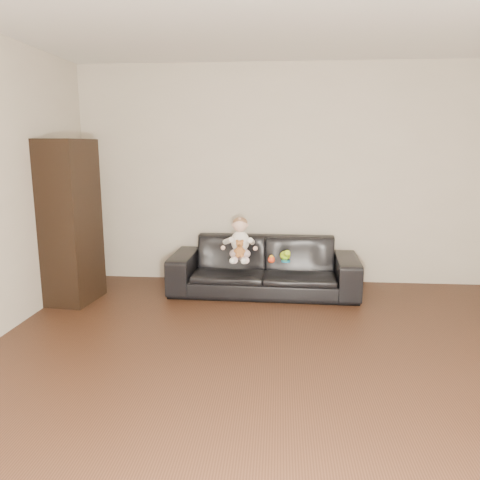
# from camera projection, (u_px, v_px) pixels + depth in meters

# --- Properties ---
(floor) EXTENTS (5.50, 5.50, 0.00)m
(floor) POSITION_uv_depth(u_px,v_px,m) (287.00, 394.00, 3.16)
(floor) COLOR #3B2215
(floor) RESTS_ON ground
(wall_back) EXTENTS (5.00, 0.00, 5.00)m
(wall_back) POSITION_uv_depth(u_px,v_px,m) (286.00, 176.00, 5.59)
(wall_back) COLOR #BAB09C
(wall_back) RESTS_ON ground
(sofa) EXTENTS (2.13, 0.88, 0.61)m
(sofa) POSITION_uv_depth(u_px,v_px,m) (264.00, 266.00, 5.32)
(sofa) COLOR black
(sofa) RESTS_ON floor
(cabinet) EXTENTS (0.49, 0.63, 1.72)m
(cabinet) POSITION_uv_depth(u_px,v_px,m) (71.00, 222.00, 4.92)
(cabinet) COLOR black
(cabinet) RESTS_ON floor
(shelf_item) EXTENTS (0.21, 0.27, 0.28)m
(shelf_item) POSITION_uv_depth(u_px,v_px,m) (70.00, 185.00, 4.84)
(shelf_item) COLOR silver
(shelf_item) RESTS_ON cabinet
(baby) EXTENTS (0.35, 0.43, 0.47)m
(baby) POSITION_uv_depth(u_px,v_px,m) (240.00, 241.00, 5.17)
(baby) COLOR silver
(baby) RESTS_ON sofa
(teddy_bear) EXTENTS (0.13, 0.13, 0.19)m
(teddy_bear) POSITION_uv_depth(u_px,v_px,m) (240.00, 249.00, 5.04)
(teddy_bear) COLOR #A7642F
(teddy_bear) RESTS_ON sofa
(toy_green) EXTENTS (0.13, 0.15, 0.10)m
(toy_green) POSITION_uv_depth(u_px,v_px,m) (285.00, 255.00, 5.19)
(toy_green) COLOR #A5E11A
(toy_green) RESTS_ON sofa
(toy_rattle) EXTENTS (0.09, 0.09, 0.08)m
(toy_rattle) POSITION_uv_depth(u_px,v_px,m) (271.00, 260.00, 5.05)
(toy_rattle) COLOR red
(toy_rattle) RESTS_ON sofa
(toy_blue_disc) EXTENTS (0.11, 0.11, 0.01)m
(toy_blue_disc) POSITION_uv_depth(u_px,v_px,m) (286.00, 261.00, 5.11)
(toy_blue_disc) COLOR #177BB9
(toy_blue_disc) RESTS_ON sofa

